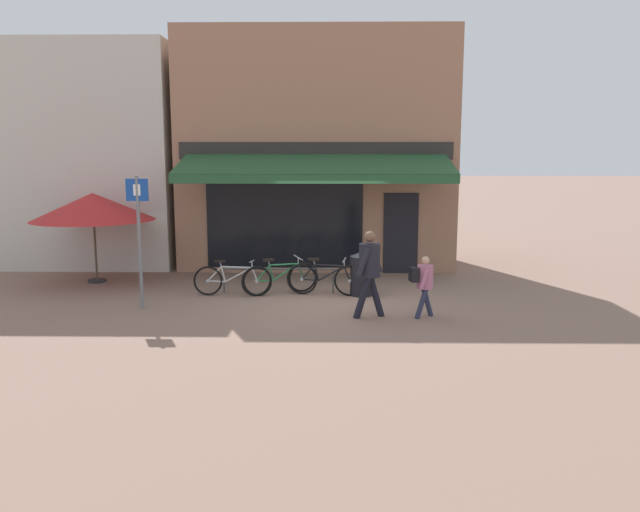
{
  "coord_description": "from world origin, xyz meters",
  "views": [
    {
      "loc": [
        -0.01,
        -12.98,
        3.08
      ],
      "look_at": [
        -0.2,
        -0.53,
        1.05
      ],
      "focal_mm": 35.0,
      "sensor_mm": 36.0,
      "label": 1
    }
  ],
  "objects_px": {
    "bicycle_green": "(280,278)",
    "pedestrian_child": "(423,280)",
    "pedestrian_adult": "(369,266)",
    "litter_bin": "(362,273)",
    "parking_sign": "(139,229)",
    "cafe_parasol": "(93,207)",
    "bicycle_black": "(325,279)",
    "bicycle_silver": "(232,280)"
  },
  "relations": [
    {
      "from": "bicycle_black",
      "to": "pedestrian_child",
      "type": "distance_m",
      "value": 2.67
    },
    {
      "from": "bicycle_green",
      "to": "parking_sign",
      "type": "distance_m",
      "value": 3.25
    },
    {
      "from": "bicycle_green",
      "to": "litter_bin",
      "type": "height_order",
      "value": "litter_bin"
    },
    {
      "from": "bicycle_green",
      "to": "pedestrian_child",
      "type": "distance_m",
      "value": 3.5
    },
    {
      "from": "bicycle_silver",
      "to": "bicycle_green",
      "type": "xyz_separation_m",
      "value": [
        1.04,
        0.14,
        0.02
      ]
    },
    {
      "from": "litter_bin",
      "to": "bicycle_green",
      "type": "bearing_deg",
      "value": 178.0
    },
    {
      "from": "pedestrian_adult",
      "to": "litter_bin",
      "type": "height_order",
      "value": "pedestrian_adult"
    },
    {
      "from": "cafe_parasol",
      "to": "litter_bin",
      "type": "bearing_deg",
      "value": -11.94
    },
    {
      "from": "bicycle_black",
      "to": "cafe_parasol",
      "type": "relative_size",
      "value": 0.6
    },
    {
      "from": "bicycle_black",
      "to": "pedestrian_adult",
      "type": "height_order",
      "value": "pedestrian_adult"
    },
    {
      "from": "bicycle_black",
      "to": "litter_bin",
      "type": "height_order",
      "value": "litter_bin"
    },
    {
      "from": "bicycle_silver",
      "to": "parking_sign",
      "type": "xyz_separation_m",
      "value": [
        -1.65,
        -1.19,
        1.27
      ]
    },
    {
      "from": "bicycle_black",
      "to": "parking_sign",
      "type": "height_order",
      "value": "parking_sign"
    },
    {
      "from": "pedestrian_adult",
      "to": "cafe_parasol",
      "type": "distance_m",
      "value": 7.26
    },
    {
      "from": "bicycle_silver",
      "to": "pedestrian_adult",
      "type": "bearing_deg",
      "value": -29.54
    },
    {
      "from": "pedestrian_child",
      "to": "parking_sign",
      "type": "relative_size",
      "value": 0.45
    },
    {
      "from": "pedestrian_adult",
      "to": "cafe_parasol",
      "type": "xyz_separation_m",
      "value": [
        -6.44,
        3.24,
        0.84
      ]
    },
    {
      "from": "cafe_parasol",
      "to": "pedestrian_child",
      "type": "bearing_deg",
      "value": -23.44
    },
    {
      "from": "pedestrian_child",
      "to": "litter_bin",
      "type": "distance_m",
      "value": 2.18
    },
    {
      "from": "bicycle_silver",
      "to": "cafe_parasol",
      "type": "relative_size",
      "value": 0.6
    },
    {
      "from": "parking_sign",
      "to": "cafe_parasol",
      "type": "distance_m",
      "value": 3.24
    },
    {
      "from": "bicycle_silver",
      "to": "bicycle_black",
      "type": "height_order",
      "value": "bicycle_black"
    },
    {
      "from": "bicycle_black",
      "to": "bicycle_silver",
      "type": "bearing_deg",
      "value": -169.97
    },
    {
      "from": "bicycle_green",
      "to": "cafe_parasol",
      "type": "xyz_separation_m",
      "value": [
        -4.58,
        1.29,
        1.47
      ]
    },
    {
      "from": "litter_bin",
      "to": "bicycle_black",
      "type": "bearing_deg",
      "value": -178.49
    },
    {
      "from": "pedestrian_child",
      "to": "bicycle_green",
      "type": "bearing_deg",
      "value": 137.66
    },
    {
      "from": "bicycle_black",
      "to": "pedestrian_adult",
      "type": "xyz_separation_m",
      "value": [
        0.85,
        -1.86,
        0.63
      ]
    },
    {
      "from": "pedestrian_child",
      "to": "bicycle_black",
      "type": "bearing_deg",
      "value": 126.82
    },
    {
      "from": "litter_bin",
      "to": "parking_sign",
      "type": "relative_size",
      "value": 0.36
    },
    {
      "from": "parking_sign",
      "to": "cafe_parasol",
      "type": "relative_size",
      "value": 0.91
    },
    {
      "from": "bicycle_green",
      "to": "litter_bin",
      "type": "relative_size",
      "value": 1.71
    },
    {
      "from": "bicycle_silver",
      "to": "cafe_parasol",
      "type": "bearing_deg",
      "value": 160.53
    },
    {
      "from": "bicycle_green",
      "to": "litter_bin",
      "type": "bearing_deg",
      "value": -26.54
    },
    {
      "from": "bicycle_silver",
      "to": "bicycle_black",
      "type": "relative_size",
      "value": 1.01
    },
    {
      "from": "pedestrian_child",
      "to": "cafe_parasol",
      "type": "bearing_deg",
      "value": 148.22
    },
    {
      "from": "bicycle_silver",
      "to": "litter_bin",
      "type": "xyz_separation_m",
      "value": [
        2.85,
        0.07,
        0.14
      ]
    },
    {
      "from": "cafe_parasol",
      "to": "bicycle_black",
      "type": "bearing_deg",
      "value": -13.79
    },
    {
      "from": "bicycle_black",
      "to": "parking_sign",
      "type": "xyz_separation_m",
      "value": [
        -3.7,
        -1.25,
        1.25
      ]
    },
    {
      "from": "bicycle_silver",
      "to": "cafe_parasol",
      "type": "xyz_separation_m",
      "value": [
        -3.54,
        1.43,
        1.49
      ]
    },
    {
      "from": "bicycle_silver",
      "to": "bicycle_green",
      "type": "bearing_deg",
      "value": 9.99
    },
    {
      "from": "bicycle_silver",
      "to": "bicycle_green",
      "type": "distance_m",
      "value": 1.05
    },
    {
      "from": "bicycle_silver",
      "to": "pedestrian_child",
      "type": "xyz_separation_m",
      "value": [
        3.93,
        -1.81,
        0.38
      ]
    }
  ]
}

